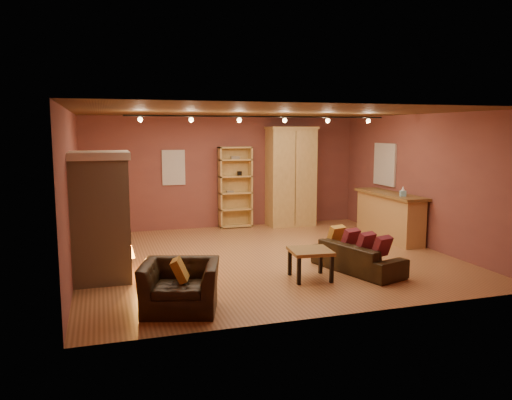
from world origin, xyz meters
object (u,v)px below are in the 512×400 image
object	(u,v)px
coffee_table	(310,254)
fireplace	(101,217)
armoire	(291,176)
bar_counter	(389,216)
loveseat	(358,251)
bookcase	(235,186)
armchair	(180,278)

from	to	relation	value
coffee_table	fireplace	bearing A→B (deg)	163.04
fireplace	armoire	world-z (taller)	armoire
fireplace	bar_counter	world-z (taller)	fireplace
loveseat	fireplace	bearing A→B (deg)	62.18
bar_counter	loveseat	xyz separation A→B (m)	(-1.97, -2.13, -0.18)
bar_counter	coffee_table	size ratio (longest dim) A/B	3.04
bookcase	armchair	world-z (taller)	bookcase
fireplace	bookcase	world-z (taller)	fireplace
armchair	coffee_table	distance (m)	2.43
bar_counter	loveseat	distance (m)	2.91
armoire	loveseat	distance (m)	4.47
bookcase	armoire	bearing A→B (deg)	-8.50
coffee_table	bookcase	bearing A→B (deg)	90.33
armoire	armchair	size ratio (longest dim) A/B	2.15
loveseat	bookcase	bearing A→B (deg)	-4.47
fireplace	coffee_table	bearing A→B (deg)	-16.96
fireplace	armchair	distance (m)	2.16
bookcase	armchair	xyz separation A→B (m)	(-2.26, -5.55, -0.59)
bar_counter	bookcase	bearing A→B (deg)	140.66
loveseat	coffee_table	size ratio (longest dim) A/B	2.48
armchair	bar_counter	bearing A→B (deg)	47.15
loveseat	bar_counter	bearing A→B (deg)	-59.64
bar_counter	fireplace	bearing A→B (deg)	-168.20
bookcase	bar_counter	xyz separation A→B (m)	(2.97, -2.44, -0.51)
bookcase	loveseat	xyz separation A→B (m)	(1.01, -4.57, -0.69)
fireplace	loveseat	bearing A→B (deg)	-10.94
armchair	coffee_table	bearing A→B (deg)	35.80
fireplace	bar_counter	distance (m)	6.40
fireplace	armoire	distance (m)	5.89
bookcase	armoire	world-z (taller)	armoire
fireplace	loveseat	size ratio (longest dim) A/B	1.18
bookcase	armchair	bearing A→B (deg)	-112.18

